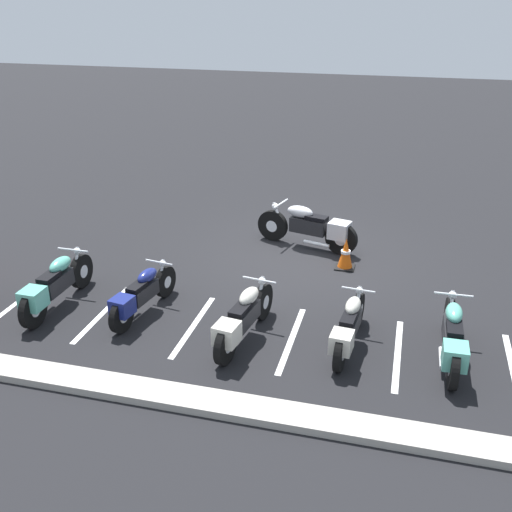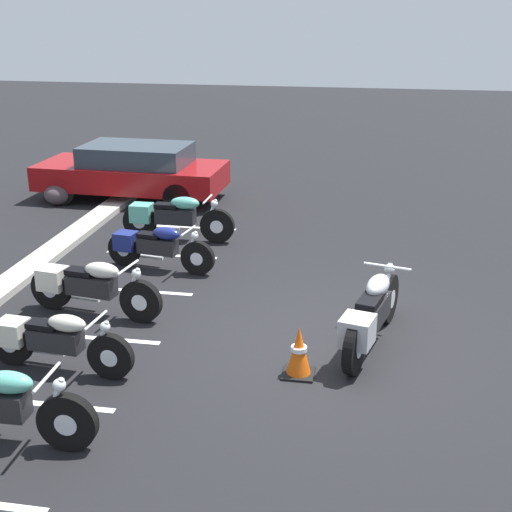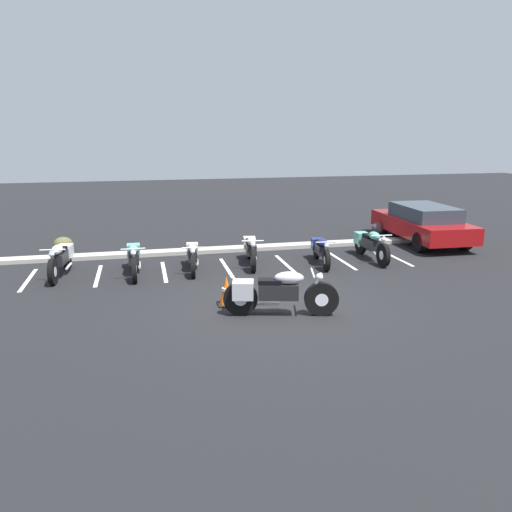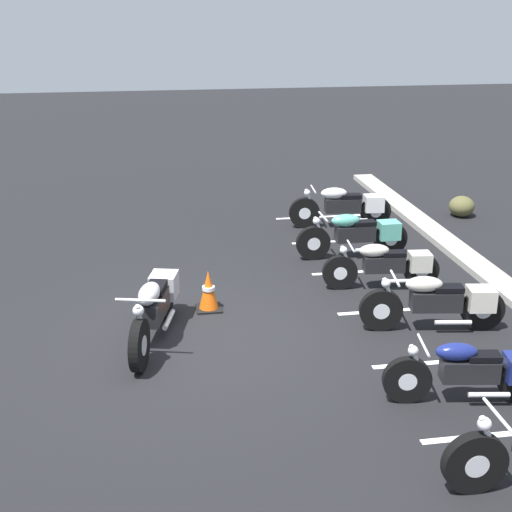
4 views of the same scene
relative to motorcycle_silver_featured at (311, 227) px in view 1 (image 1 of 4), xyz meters
name	(u,v)px [view 1 (image 1 of 4)]	position (x,y,z in m)	size (l,w,h in m)	color
ground	(301,257)	(0.12, 0.55, -0.50)	(60.00, 60.00, 0.00)	black
motorcycle_silver_featured	(311,227)	(0.00, 0.00, 0.00)	(2.35, 0.92, 0.94)	black
parked_bike_1	(452,337)	(-2.86, 3.89, -0.05)	(0.61, 2.17, 0.85)	black
parked_bike_2	(349,327)	(-1.29, 3.93, -0.08)	(0.57, 2.00, 0.79)	black
parked_bike_3	(243,318)	(0.41, 4.15, -0.05)	(0.69, 2.14, 0.85)	black
parked_bike_4	(141,294)	(2.38, 3.75, -0.08)	(0.65, 1.99, 0.79)	black
parked_bike_5	(54,285)	(3.99, 3.91, -0.03)	(0.63, 2.23, 0.88)	black
concrete_curb	(229,406)	(0.12, 5.86, -0.44)	(18.00, 0.50, 0.12)	#A8A399
traffic_cone	(346,254)	(-0.87, 0.85, -0.19)	(0.40, 0.40, 0.66)	black
stall_line_2	(398,354)	(-2.08, 3.88, -0.50)	(0.10, 2.10, 0.00)	white
stall_line_3	(291,339)	(-0.35, 3.88, -0.50)	(0.10, 2.10, 0.00)	white
stall_line_4	(193,326)	(1.37, 3.88, -0.50)	(0.10, 2.10, 0.00)	white
stall_line_5	(103,313)	(3.10, 3.88, -0.50)	(0.10, 2.10, 0.00)	white
stall_line_6	(18,302)	(4.83, 3.88, -0.50)	(0.10, 2.10, 0.00)	white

